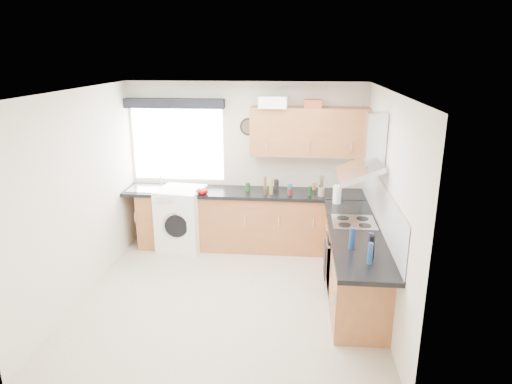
# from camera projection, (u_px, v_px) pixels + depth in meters

# --- Properties ---
(ground_plane) EXTENTS (3.60, 3.60, 0.00)m
(ground_plane) POSITION_uv_depth(u_px,v_px,m) (230.00, 296.00, 5.68)
(ground_plane) COLOR beige
(ceiling) EXTENTS (3.60, 3.60, 0.02)m
(ceiling) POSITION_uv_depth(u_px,v_px,m) (226.00, 91.00, 4.95)
(ceiling) COLOR white
(ceiling) RESTS_ON wall_back
(wall_back) EXTENTS (3.60, 0.02, 2.50)m
(wall_back) POSITION_uv_depth(u_px,v_px,m) (246.00, 164.00, 7.02)
(wall_back) COLOR silver
(wall_back) RESTS_ON ground_plane
(wall_front) EXTENTS (3.60, 0.02, 2.50)m
(wall_front) POSITION_uv_depth(u_px,v_px,m) (193.00, 271.00, 3.60)
(wall_front) COLOR silver
(wall_front) RESTS_ON ground_plane
(wall_left) EXTENTS (0.02, 3.60, 2.50)m
(wall_left) POSITION_uv_depth(u_px,v_px,m) (80.00, 196.00, 5.47)
(wall_left) COLOR silver
(wall_left) RESTS_ON ground_plane
(wall_right) EXTENTS (0.02, 3.60, 2.50)m
(wall_right) POSITION_uv_depth(u_px,v_px,m) (385.00, 205.00, 5.15)
(wall_right) COLOR silver
(wall_right) RESTS_ON ground_plane
(window) EXTENTS (1.40, 0.02, 1.10)m
(window) POSITION_uv_depth(u_px,v_px,m) (178.00, 144.00, 7.02)
(window) COLOR white
(window) RESTS_ON wall_back
(window_blind) EXTENTS (1.50, 0.18, 0.14)m
(window_blind) POSITION_uv_depth(u_px,v_px,m) (174.00, 103.00, 6.75)
(window_blind) COLOR black
(window_blind) RESTS_ON wall_back
(splashback) EXTENTS (0.01, 3.00, 0.54)m
(splashback) POSITION_uv_depth(u_px,v_px,m) (380.00, 202.00, 5.46)
(splashback) COLOR white
(splashback) RESTS_ON wall_right
(base_cab_back) EXTENTS (3.00, 0.58, 0.86)m
(base_cab_back) POSITION_uv_depth(u_px,v_px,m) (237.00, 221.00, 7.00)
(base_cab_back) COLOR #95572F
(base_cab_back) RESTS_ON ground_plane
(base_cab_corner) EXTENTS (0.60, 0.60, 0.86)m
(base_cab_corner) POSITION_uv_depth(u_px,v_px,m) (343.00, 224.00, 6.84)
(base_cab_corner) COLOR #95572F
(base_cab_corner) RESTS_ON ground_plane
(base_cab_right) EXTENTS (0.58, 2.10, 0.86)m
(base_cab_right) POSITION_uv_depth(u_px,v_px,m) (353.00, 264.00, 5.56)
(base_cab_right) COLOR #95572F
(base_cab_right) RESTS_ON ground_plane
(worktop_back) EXTENTS (3.60, 0.62, 0.05)m
(worktop_back) POSITION_uv_depth(u_px,v_px,m) (244.00, 193.00, 6.85)
(worktop_back) COLOR black
(worktop_back) RESTS_ON base_cab_back
(worktop_right) EXTENTS (0.62, 2.42, 0.05)m
(worktop_right) POSITION_uv_depth(u_px,v_px,m) (356.00, 234.00, 5.28)
(worktop_right) COLOR black
(worktop_right) RESTS_ON base_cab_right
(sink) EXTENTS (0.84, 0.46, 0.10)m
(sink) POSITION_uv_depth(u_px,v_px,m) (157.00, 186.00, 6.95)
(sink) COLOR silver
(sink) RESTS_ON worktop_back
(oven) EXTENTS (0.56, 0.58, 0.85)m
(oven) POSITION_uv_depth(u_px,v_px,m) (351.00, 259.00, 5.70)
(oven) COLOR black
(oven) RESTS_ON ground_plane
(hob_plate) EXTENTS (0.52, 0.52, 0.01)m
(hob_plate) POSITION_uv_depth(u_px,v_px,m) (354.00, 222.00, 5.56)
(hob_plate) COLOR silver
(hob_plate) RESTS_ON worktop_right
(extractor_hood) EXTENTS (0.52, 0.78, 0.66)m
(extractor_hood) POSITION_uv_depth(u_px,v_px,m) (367.00, 154.00, 5.30)
(extractor_hood) COLOR silver
(extractor_hood) RESTS_ON wall_right
(upper_cabinets) EXTENTS (1.70, 0.35, 0.70)m
(upper_cabinets) POSITION_uv_depth(u_px,v_px,m) (309.00, 132.00, 6.61)
(upper_cabinets) COLOR #95572F
(upper_cabinets) RESTS_ON wall_back
(washing_machine) EXTENTS (0.73, 0.71, 0.95)m
(washing_machine) POSITION_uv_depth(u_px,v_px,m) (182.00, 219.00, 6.96)
(washing_machine) COLOR white
(washing_machine) RESTS_ON ground_plane
(wall_clock) EXTENTS (0.27, 0.04, 0.27)m
(wall_clock) POSITION_uv_depth(u_px,v_px,m) (249.00, 127.00, 6.83)
(wall_clock) COLOR black
(wall_clock) RESTS_ON wall_back
(casserole) EXTENTS (0.41, 0.30, 0.17)m
(casserole) POSITION_uv_depth(u_px,v_px,m) (273.00, 102.00, 6.43)
(casserole) COLOR white
(casserole) RESTS_ON upper_cabinets
(storage_box) EXTENTS (0.26, 0.22, 0.11)m
(storage_box) POSITION_uv_depth(u_px,v_px,m) (313.00, 104.00, 6.46)
(storage_box) COLOR #A54B2A
(storage_box) RESTS_ON upper_cabinets
(utensil_pot) EXTENTS (0.11, 0.11, 0.13)m
(utensil_pot) POSITION_uv_depth(u_px,v_px,m) (321.00, 192.00, 6.57)
(utensil_pot) COLOR gray
(utensil_pot) RESTS_ON worktop_back
(kitchen_roll) EXTENTS (0.12, 0.12, 0.25)m
(kitchen_roll) POSITION_uv_depth(u_px,v_px,m) (337.00, 194.00, 6.25)
(kitchen_roll) COLOR white
(kitchen_roll) RESTS_ON worktop_right
(tomato_cluster) EXTENTS (0.18, 0.18, 0.07)m
(tomato_cluster) POSITION_uv_depth(u_px,v_px,m) (202.00, 192.00, 6.69)
(tomato_cluster) COLOR #B80107
(tomato_cluster) RESTS_ON worktop_back
(jar_0) EXTENTS (0.06, 0.06, 0.10)m
(jar_0) POSITION_uv_depth(u_px,v_px,m) (314.00, 186.00, 6.90)
(jar_0) COLOR olive
(jar_0) RESTS_ON worktop_back
(jar_1) EXTENTS (0.04, 0.04, 0.24)m
(jar_1) POSITION_uv_depth(u_px,v_px,m) (265.00, 184.00, 6.77)
(jar_1) COLOR brown
(jar_1) RESTS_ON worktop_back
(jar_2) EXTENTS (0.06, 0.06, 0.10)m
(jar_2) POSITION_uv_depth(u_px,v_px,m) (290.00, 192.00, 6.62)
(jar_2) COLOR #551E1E
(jar_2) RESTS_ON worktop_back
(jar_3) EXTENTS (0.07, 0.07, 0.14)m
(jar_3) POSITION_uv_depth(u_px,v_px,m) (276.00, 185.00, 6.92)
(jar_3) COLOR black
(jar_3) RESTS_ON worktop_back
(jar_4) EXTENTS (0.07, 0.07, 0.12)m
(jar_4) POSITION_uv_depth(u_px,v_px,m) (248.00, 187.00, 6.84)
(jar_4) COLOR #184419
(jar_4) RESTS_ON worktop_back
(jar_5) EXTENTS (0.04, 0.04, 0.14)m
(jar_5) POSITION_uv_depth(u_px,v_px,m) (320.00, 190.00, 6.65)
(jar_5) COLOR black
(jar_5) RESTS_ON worktop_back
(jar_6) EXTENTS (0.07, 0.07, 0.14)m
(jar_6) POSITION_uv_depth(u_px,v_px,m) (290.00, 189.00, 6.71)
(jar_6) COLOR #1C5787
(jar_6) RESTS_ON worktop_back
(jar_7) EXTENTS (0.06, 0.06, 0.24)m
(jar_7) POSITION_uv_depth(u_px,v_px,m) (271.00, 187.00, 6.65)
(jar_7) COLOR olive
(jar_7) RESTS_ON worktop_back
(jar_8) EXTENTS (0.04, 0.04, 0.11)m
(jar_8) POSITION_uv_depth(u_px,v_px,m) (272.00, 185.00, 6.96)
(jar_8) COLOR #A08D37
(jar_8) RESTS_ON worktop_back
(jar_9) EXTENTS (0.05, 0.05, 0.11)m
(jar_9) POSITION_uv_depth(u_px,v_px,m) (265.00, 191.00, 6.65)
(jar_9) COLOR #382F1F
(jar_9) RESTS_ON worktop_back
(jar_10) EXTENTS (0.06, 0.06, 0.13)m
(jar_10) POSITION_uv_depth(u_px,v_px,m) (310.00, 191.00, 6.62)
(jar_10) COLOR #123415
(jar_10) RESTS_ON worktop_back
(bottle_0) EXTENTS (0.05, 0.05, 0.22)m
(bottle_0) POSITION_uv_depth(u_px,v_px,m) (370.00, 253.00, 4.45)
(bottle_0) COLOR navy
(bottle_0) RESTS_ON worktop_right
(bottle_1) EXTENTS (0.06, 0.06, 0.25)m
(bottle_1) POSITION_uv_depth(u_px,v_px,m) (372.00, 247.00, 4.55)
(bottle_1) COLOR black
(bottle_1) RESTS_ON worktop_right
(bottle_2) EXTENTS (0.05, 0.05, 0.16)m
(bottle_2) POSITION_uv_depth(u_px,v_px,m) (371.00, 240.00, 4.85)
(bottle_2) COLOR #1F164D
(bottle_2) RESTS_ON worktop_right
(bottle_3) EXTENTS (0.06, 0.06, 0.23)m
(bottle_3) POSITION_uv_depth(u_px,v_px,m) (352.00, 238.00, 4.80)
(bottle_3) COLOR navy
(bottle_3) RESTS_ON worktop_right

